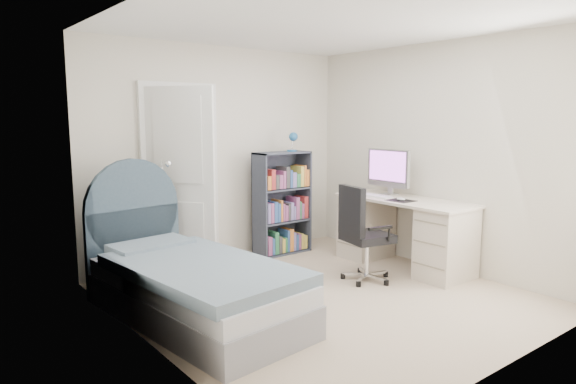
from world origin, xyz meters
TOP-DOWN VIEW (x-y plane):
  - room_shell at (0.00, 0.00)m, footprint 3.50×3.70m
  - door at (-0.66, 1.56)m, footprint 0.92×0.70m
  - bed at (-1.20, 0.33)m, footprint 1.19×2.19m
  - nightstand at (-1.20, 1.58)m, footprint 0.38×0.38m
  - floor_lamp at (-0.96, 1.30)m, footprint 0.18×0.18m
  - bookcase at (0.68, 1.49)m, footprint 0.71×0.30m
  - desk at (1.38, 0.18)m, footprint 0.64×1.60m
  - office_chair at (0.62, 0.10)m, footprint 0.54×0.56m

SIDE VIEW (x-z plane):
  - bed at x=-1.20m, z-range -0.35..0.94m
  - nightstand at x=-1.20m, z-range 0.09..0.66m
  - desk at x=1.38m, z-range -0.23..1.08m
  - floor_lamp at x=-0.96m, z-range -0.12..1.14m
  - office_chair at x=0.62m, z-range 0.05..1.05m
  - bookcase at x=0.68m, z-range -0.17..1.33m
  - door at x=-0.66m, z-range 0.00..2.06m
  - room_shell at x=0.00m, z-range -0.05..2.55m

